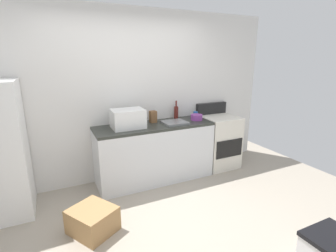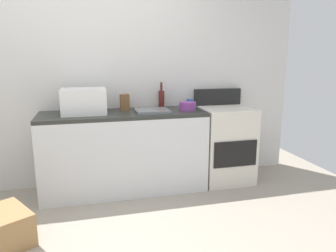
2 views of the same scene
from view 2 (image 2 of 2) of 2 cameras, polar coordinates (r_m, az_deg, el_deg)
The scene contains 10 objects.
wall_back at distance 3.81m, azimuth -13.41°, elevation 9.04°, with size 5.00×0.10×2.60m, color silver.
kitchen_counter at distance 3.63m, azimuth -7.86°, elevation -4.57°, with size 1.80×0.60×0.90m.
stove_oven at distance 3.94m, azimuth 10.03°, elevation -3.01°, with size 0.60×0.61×1.10m.
microwave at distance 3.48m, azimuth -14.85°, elevation 4.30°, with size 0.46×0.34×0.27m, color white.
sink_basin at distance 3.50m, azimuth -2.89°, elevation 2.74°, with size 0.36×0.32×0.03m, color slate.
wine_bottle at distance 3.80m, azimuth -1.19°, elevation 4.97°, with size 0.07×0.07×0.30m.
coffee_mug at distance 3.82m, azimuth 3.94°, elevation 4.09°, with size 0.08×0.08×0.10m, color #2659A5.
knife_block at distance 3.65m, azimuth -7.76°, elevation 4.24°, with size 0.10×0.10×0.18m, color brown.
mixing_bowl at distance 3.65m, azimuth 3.54°, elevation 3.61°, with size 0.19×0.19×0.09m, color purple.
cardboard_box_medium at distance 3.01m, azimuth -27.92°, elevation -16.05°, with size 0.41×0.46×0.28m, color #A37A4C.
Camera 2 is at (-0.07, -2.25, 1.51)m, focal length 34.04 mm.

